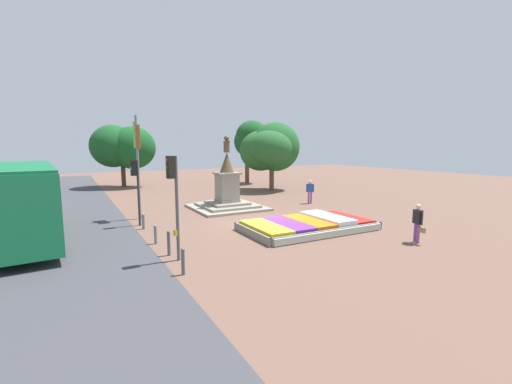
{
  "coord_description": "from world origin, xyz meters",
  "views": [
    {
      "loc": [
        -8.93,
        -15.55,
        4.2
      ],
      "look_at": [
        0.49,
        1.48,
        1.55
      ],
      "focal_mm": 24.0,
      "sensor_mm": 36.0,
      "label": 1
    }
  ],
  "objects_px": {
    "pedestrian_near_planter": "(310,190)",
    "kerb_bollard_north": "(143,221)",
    "flower_planter": "(309,225)",
    "statue_monument": "(227,194)",
    "kerb_bollard_south": "(183,261)",
    "pedestrian_with_handbag": "(418,221)",
    "kerb_bollard_mid_a": "(169,242)",
    "traffic_light_near_crossing": "(174,190)",
    "traffic_light_mid_block": "(136,180)",
    "city_bus": "(20,199)",
    "kerb_bollard_mid_b": "(156,234)",
    "banner_pole": "(138,162)"
  },
  "relations": [
    {
      "from": "city_bus",
      "to": "kerb_bollard_mid_b",
      "type": "xyz_separation_m",
      "value": [
        4.99,
        -3.03,
        -1.5
      ]
    },
    {
      "from": "statue_monument",
      "to": "kerb_bollard_south",
      "type": "distance_m",
      "value": 11.89
    },
    {
      "from": "traffic_light_near_crossing",
      "to": "pedestrian_with_handbag",
      "type": "xyz_separation_m",
      "value": [
        9.83,
        -2.77,
        -1.67
      ]
    },
    {
      "from": "statue_monument",
      "to": "kerb_bollard_south",
      "type": "relative_size",
      "value": 5.36
    },
    {
      "from": "city_bus",
      "to": "kerb_bollard_mid_b",
      "type": "bearing_deg",
      "value": -31.22
    },
    {
      "from": "kerb_bollard_north",
      "to": "statue_monument",
      "type": "bearing_deg",
      "value": 27.47
    },
    {
      "from": "pedestrian_with_handbag",
      "to": "kerb_bollard_mid_b",
      "type": "bearing_deg",
      "value": 151.83
    },
    {
      "from": "statue_monument",
      "to": "kerb_bollard_south",
      "type": "bearing_deg",
      "value": -121.16
    },
    {
      "from": "pedestrian_near_planter",
      "to": "city_bus",
      "type": "bearing_deg",
      "value": -173.28
    },
    {
      "from": "banner_pole",
      "to": "pedestrian_with_handbag",
      "type": "distance_m",
      "value": 14.73
    },
    {
      "from": "traffic_light_near_crossing",
      "to": "traffic_light_mid_block",
      "type": "bearing_deg",
      "value": 91.85
    },
    {
      "from": "pedestrian_with_handbag",
      "to": "pedestrian_near_planter",
      "type": "bearing_deg",
      "value": 77.76
    },
    {
      "from": "flower_planter",
      "to": "kerb_bollard_south",
      "type": "distance_m",
      "value": 7.88
    },
    {
      "from": "kerb_bollard_mid_b",
      "to": "kerb_bollard_north",
      "type": "height_order",
      "value": "kerb_bollard_mid_b"
    },
    {
      "from": "kerb_bollard_mid_b",
      "to": "pedestrian_with_handbag",
      "type": "bearing_deg",
      "value": -28.17
    },
    {
      "from": "kerb_bollard_mid_a",
      "to": "banner_pole",
      "type": "bearing_deg",
      "value": 87.77
    },
    {
      "from": "banner_pole",
      "to": "city_bus",
      "type": "xyz_separation_m",
      "value": [
        -5.37,
        -2.56,
        -1.33
      ]
    },
    {
      "from": "city_bus",
      "to": "pedestrian_with_handbag",
      "type": "xyz_separation_m",
      "value": [
        14.97,
        -8.37,
        -0.97
      ]
    },
    {
      "from": "banner_pole",
      "to": "kerb_bollard_mid_a",
      "type": "distance_m",
      "value": 7.92
    },
    {
      "from": "traffic_light_near_crossing",
      "to": "flower_planter",
      "type": "bearing_deg",
      "value": 10.85
    },
    {
      "from": "banner_pole",
      "to": "pedestrian_near_planter",
      "type": "height_order",
      "value": "banner_pole"
    },
    {
      "from": "banner_pole",
      "to": "kerb_bollard_north",
      "type": "relative_size",
      "value": 7.38
    },
    {
      "from": "statue_monument",
      "to": "kerb_bollard_mid_a",
      "type": "distance_m",
      "value": 9.99
    },
    {
      "from": "pedestrian_near_planter",
      "to": "kerb_bollard_north",
      "type": "height_order",
      "value": "pedestrian_near_planter"
    },
    {
      "from": "pedestrian_with_handbag",
      "to": "kerb_bollard_mid_a",
      "type": "distance_m",
      "value": 10.5
    },
    {
      "from": "pedestrian_near_planter",
      "to": "kerb_bollard_mid_a",
      "type": "distance_m",
      "value": 13.98
    },
    {
      "from": "pedestrian_near_planter",
      "to": "kerb_bollard_north",
      "type": "relative_size",
      "value": 2.17
    },
    {
      "from": "statue_monument",
      "to": "banner_pole",
      "type": "bearing_deg",
      "value": -174.71
    },
    {
      "from": "banner_pole",
      "to": "statue_monument",
      "type": "bearing_deg",
      "value": 5.29
    },
    {
      "from": "banner_pole",
      "to": "kerb_bollard_mid_a",
      "type": "relative_size",
      "value": 6.0
    },
    {
      "from": "traffic_light_mid_block",
      "to": "kerb_bollard_mid_b",
      "type": "bearing_deg",
      "value": -89.17
    },
    {
      "from": "city_bus",
      "to": "kerb_bollard_south",
      "type": "xyz_separation_m",
      "value": [
        4.96,
        -7.08,
        -1.46
      ]
    },
    {
      "from": "kerb_bollard_mid_b",
      "to": "kerb_bollard_north",
      "type": "xyz_separation_m",
      "value": [
        0.06,
        2.97,
        -0.02
      ]
    },
    {
      "from": "flower_planter",
      "to": "statue_monument",
      "type": "height_order",
      "value": "statue_monument"
    },
    {
      "from": "pedestrian_near_planter",
      "to": "banner_pole",
      "type": "bearing_deg",
      "value": 177.46
    },
    {
      "from": "statue_monument",
      "to": "kerb_bollard_north",
      "type": "height_order",
      "value": "statue_monument"
    },
    {
      "from": "traffic_light_near_crossing",
      "to": "kerb_bollard_mid_a",
      "type": "height_order",
      "value": "traffic_light_near_crossing"
    },
    {
      "from": "kerb_bollard_mid_b",
      "to": "pedestrian_near_planter",
      "type": "bearing_deg",
      "value": 22.45
    },
    {
      "from": "traffic_light_near_crossing",
      "to": "kerb_bollard_mid_b",
      "type": "xyz_separation_m",
      "value": [
        -0.15,
        2.57,
        -2.2
      ]
    },
    {
      "from": "statue_monument",
      "to": "traffic_light_mid_block",
      "type": "bearing_deg",
      "value": -160.02
    },
    {
      "from": "statue_monument",
      "to": "traffic_light_mid_block",
      "type": "xyz_separation_m",
      "value": [
        -6.17,
        -2.24,
        1.46
      ]
    },
    {
      "from": "traffic_light_near_crossing",
      "to": "traffic_light_mid_block",
      "type": "height_order",
      "value": "traffic_light_near_crossing"
    },
    {
      "from": "pedestrian_near_planter",
      "to": "traffic_light_near_crossing",
      "type": "bearing_deg",
      "value": -147.73
    },
    {
      "from": "statue_monument",
      "to": "city_bus",
      "type": "distance_m",
      "value": 11.57
    },
    {
      "from": "kerb_bollard_south",
      "to": "kerb_bollard_mid_a",
      "type": "xyz_separation_m",
      "value": [
        0.12,
        2.21,
        0.04
      ]
    },
    {
      "from": "pedestrian_near_planter",
      "to": "kerb_bollard_north",
      "type": "distance_m",
      "value": 12.37
    },
    {
      "from": "statue_monument",
      "to": "pedestrian_with_handbag",
      "type": "height_order",
      "value": "statue_monument"
    },
    {
      "from": "city_bus",
      "to": "kerb_bollard_south",
      "type": "bearing_deg",
      "value": -54.95
    },
    {
      "from": "pedestrian_with_handbag",
      "to": "kerb_bollard_mid_a",
      "type": "xyz_separation_m",
      "value": [
        -9.89,
        3.5,
        -0.45
      ]
    },
    {
      "from": "traffic_light_near_crossing",
      "to": "city_bus",
      "type": "distance_m",
      "value": 7.64
    }
  ]
}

